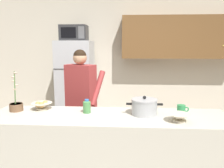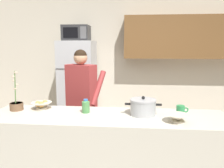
{
  "view_description": "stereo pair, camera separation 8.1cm",
  "coord_description": "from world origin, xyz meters",
  "px_view_note": "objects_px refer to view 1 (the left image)",
  "views": [
    {
      "loc": [
        0.18,
        -2.29,
        1.65
      ],
      "look_at": [
        0.0,
        0.55,
        1.17
      ],
      "focal_mm": 35.8,
      "sensor_mm": 36.0,
      "label": 1
    },
    {
      "loc": [
        0.26,
        -2.28,
        1.65
      ],
      "look_at": [
        0.0,
        0.55,
        1.17
      ],
      "focal_mm": 35.8,
      "sensor_mm": 36.0,
      "label": 2
    }
  ],
  "objects_px": {
    "microwave": "(74,33)",
    "bottle_near_edge": "(87,106)",
    "refrigerator": "(76,87)",
    "coffee_mug": "(181,109)",
    "empty_bowl": "(179,117)",
    "bread_bowl": "(42,105)",
    "person_near_pot": "(81,93)",
    "cooking_pot": "(144,107)",
    "potted_orchid": "(16,105)"
  },
  "relations": [
    {
      "from": "cooking_pot",
      "to": "coffee_mug",
      "type": "bearing_deg",
      "value": 10.11
    },
    {
      "from": "microwave",
      "to": "cooking_pot",
      "type": "height_order",
      "value": "microwave"
    },
    {
      "from": "refrigerator",
      "to": "coffee_mug",
      "type": "xyz_separation_m",
      "value": [
        1.57,
        -1.72,
        0.09
      ]
    },
    {
      "from": "cooking_pot",
      "to": "bottle_near_edge",
      "type": "bearing_deg",
      "value": 177.27
    },
    {
      "from": "microwave",
      "to": "bottle_near_edge",
      "type": "relative_size",
      "value": 3.13
    },
    {
      "from": "bottle_near_edge",
      "to": "person_near_pot",
      "type": "bearing_deg",
      "value": 106.71
    },
    {
      "from": "refrigerator",
      "to": "potted_orchid",
      "type": "height_order",
      "value": "refrigerator"
    },
    {
      "from": "coffee_mug",
      "to": "refrigerator",
      "type": "bearing_deg",
      "value": 132.46
    },
    {
      "from": "person_near_pot",
      "to": "potted_orchid",
      "type": "distance_m",
      "value": 0.89
    },
    {
      "from": "bread_bowl",
      "to": "coffee_mug",
      "type": "bearing_deg",
      "value": -1.8
    },
    {
      "from": "refrigerator",
      "to": "person_near_pot",
      "type": "height_order",
      "value": "refrigerator"
    },
    {
      "from": "refrigerator",
      "to": "person_near_pot",
      "type": "xyz_separation_m",
      "value": [
        0.33,
        -1.11,
        0.13
      ]
    },
    {
      "from": "person_near_pot",
      "to": "cooking_pot",
      "type": "xyz_separation_m",
      "value": [
        0.83,
        -0.68,
        0.01
      ]
    },
    {
      "from": "cooking_pot",
      "to": "empty_bowl",
      "type": "bearing_deg",
      "value": -32.31
    },
    {
      "from": "microwave",
      "to": "empty_bowl",
      "type": "xyz_separation_m",
      "value": [
        1.48,
        -1.98,
        -0.92
      ]
    },
    {
      "from": "cooking_pot",
      "to": "bread_bowl",
      "type": "relative_size",
      "value": 1.62
    },
    {
      "from": "person_near_pot",
      "to": "empty_bowl",
      "type": "bearing_deg",
      "value": -37.64
    },
    {
      "from": "person_near_pot",
      "to": "coffee_mug",
      "type": "bearing_deg",
      "value": -26.17
    },
    {
      "from": "microwave",
      "to": "potted_orchid",
      "type": "xyz_separation_m",
      "value": [
        -0.3,
        -1.72,
        -0.9
      ]
    },
    {
      "from": "person_near_pot",
      "to": "bread_bowl",
      "type": "bearing_deg",
      "value": -122.21
    },
    {
      "from": "coffee_mug",
      "to": "bottle_near_edge",
      "type": "bearing_deg",
      "value": -177.61
    },
    {
      "from": "person_near_pot",
      "to": "coffee_mug",
      "type": "xyz_separation_m",
      "value": [
        1.24,
        -0.61,
        -0.03
      ]
    },
    {
      "from": "refrigerator",
      "to": "coffee_mug",
      "type": "bearing_deg",
      "value": -47.54
    },
    {
      "from": "cooking_pot",
      "to": "person_near_pot",
      "type": "bearing_deg",
      "value": 140.44
    },
    {
      "from": "bottle_near_edge",
      "to": "empty_bowl",
      "type": "bearing_deg",
      "value": -13.85
    },
    {
      "from": "microwave",
      "to": "bottle_near_edge",
      "type": "distance_m",
      "value": 2.03
    },
    {
      "from": "coffee_mug",
      "to": "bottle_near_edge",
      "type": "height_order",
      "value": "bottle_near_edge"
    },
    {
      "from": "empty_bowl",
      "to": "bottle_near_edge",
      "type": "relative_size",
      "value": 1.49
    },
    {
      "from": "bread_bowl",
      "to": "bottle_near_edge",
      "type": "xyz_separation_m",
      "value": [
        0.55,
        -0.09,
        0.03
      ]
    },
    {
      "from": "bottle_near_edge",
      "to": "bread_bowl",
      "type": "bearing_deg",
      "value": 170.32
    },
    {
      "from": "potted_orchid",
      "to": "refrigerator",
      "type": "bearing_deg",
      "value": 80.3
    },
    {
      "from": "empty_bowl",
      "to": "microwave",
      "type": "bearing_deg",
      "value": 126.9
    },
    {
      "from": "refrigerator",
      "to": "bottle_near_edge",
      "type": "distance_m",
      "value": 1.84
    },
    {
      "from": "microwave",
      "to": "coffee_mug",
      "type": "bearing_deg",
      "value": -47.18
    },
    {
      "from": "cooking_pot",
      "to": "refrigerator",
      "type": "bearing_deg",
      "value": 122.87
    },
    {
      "from": "empty_bowl",
      "to": "bread_bowl",
      "type": "bearing_deg",
      "value": 167.66
    },
    {
      "from": "bread_bowl",
      "to": "refrigerator",
      "type": "bearing_deg",
      "value": 89.2
    },
    {
      "from": "microwave",
      "to": "bread_bowl",
      "type": "bearing_deg",
      "value": -90.81
    },
    {
      "from": "microwave",
      "to": "empty_bowl",
      "type": "height_order",
      "value": "microwave"
    },
    {
      "from": "person_near_pot",
      "to": "cooking_pot",
      "type": "distance_m",
      "value": 1.07
    },
    {
      "from": "refrigerator",
      "to": "coffee_mug",
      "type": "height_order",
      "value": "refrigerator"
    },
    {
      "from": "refrigerator",
      "to": "bottle_near_edge",
      "type": "height_order",
      "value": "refrigerator"
    },
    {
      "from": "microwave",
      "to": "cooking_pot",
      "type": "relative_size",
      "value": 1.22
    },
    {
      "from": "microwave",
      "to": "potted_orchid",
      "type": "height_order",
      "value": "microwave"
    },
    {
      "from": "cooking_pot",
      "to": "potted_orchid",
      "type": "relative_size",
      "value": 0.86
    },
    {
      "from": "cooking_pot",
      "to": "bottle_near_edge",
      "type": "relative_size",
      "value": 2.56
    },
    {
      "from": "bread_bowl",
      "to": "microwave",
      "type": "bearing_deg",
      "value": 89.19
    },
    {
      "from": "cooking_pot",
      "to": "empty_bowl",
      "type": "relative_size",
      "value": 1.72
    },
    {
      "from": "cooking_pot",
      "to": "bottle_near_edge",
      "type": "height_order",
      "value": "cooking_pot"
    },
    {
      "from": "microwave",
      "to": "person_near_pot",
      "type": "bearing_deg",
      "value": -73.11
    }
  ]
}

